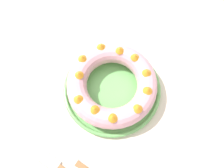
{
  "coord_description": "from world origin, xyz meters",
  "views": [
    {
      "loc": [
        -0.22,
        -0.14,
        1.37
      ],
      "look_at": [
        -0.01,
        -0.01,
        0.77
      ],
      "focal_mm": 35.0,
      "sensor_mm": 36.0,
      "label": 1
    }
  ],
  "objects": [
    {
      "name": "ground_plane",
      "position": [
        0.0,
        0.0,
        0.0
      ],
      "size": [
        8.0,
        8.0,
        0.0
      ],
      "primitive_type": "plane",
      "color": "#4C4742"
    },
    {
      "name": "cake_knife",
      "position": [
        -0.25,
        -0.04,
        0.73
      ],
      "size": [
        0.02,
        0.17,
        0.01
      ],
      "rotation": [
        0.0,
        0.0,
        -0.1
      ],
      "color": "#936038",
      "rests_on": "dining_table"
    },
    {
      "name": "dining_table",
      "position": [
        0.0,
        0.0,
        0.65
      ],
      "size": [
        1.53,
        1.16,
        0.72
      ],
      "color": "beige",
      "rests_on": "ground_plane"
    },
    {
      "name": "bundt_cake",
      "position": [
        -0.01,
        -0.01,
        0.77
      ],
      "size": [
        0.27,
        0.27,
        0.07
      ],
      "color": "#E09EAD",
      "rests_on": "serving_dish"
    },
    {
      "name": "serving_dish",
      "position": [
        -0.01,
        -0.01,
        0.73
      ],
      "size": [
        0.31,
        0.31,
        0.02
      ],
      "color": "#6BB760",
      "rests_on": "dining_table"
    }
  ]
}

